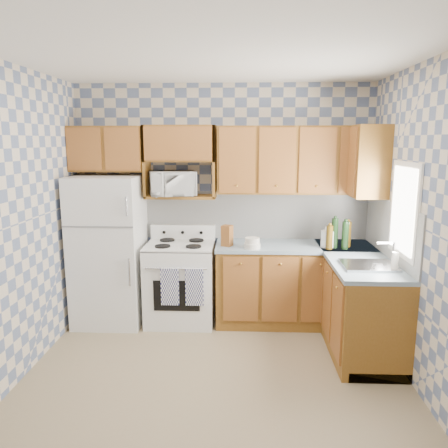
{
  "coord_description": "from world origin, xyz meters",
  "views": [
    {
      "loc": [
        0.23,
        -3.49,
        2.06
      ],
      "look_at": [
        0.05,
        0.75,
        1.25
      ],
      "focal_mm": 35.0,
      "sensor_mm": 36.0,
      "label": 1
    }
  ],
  "objects_px": {
    "stove_body": "(181,283)",
    "microwave": "(172,184)",
    "electric_kettle": "(327,239)",
    "refrigerator": "(109,250)"
  },
  "relations": [
    {
      "from": "stove_body",
      "to": "microwave",
      "type": "xyz_separation_m",
      "value": [
        -0.09,
        0.11,
        1.14
      ]
    },
    {
      "from": "refrigerator",
      "to": "electric_kettle",
      "type": "relative_size",
      "value": 9.23
    },
    {
      "from": "stove_body",
      "to": "electric_kettle",
      "type": "height_order",
      "value": "electric_kettle"
    },
    {
      "from": "electric_kettle",
      "to": "refrigerator",
      "type": "bearing_deg",
      "value": 178.34
    },
    {
      "from": "microwave",
      "to": "electric_kettle",
      "type": "height_order",
      "value": "microwave"
    },
    {
      "from": "stove_body",
      "to": "microwave",
      "type": "relative_size",
      "value": 1.81
    },
    {
      "from": "microwave",
      "to": "electric_kettle",
      "type": "relative_size",
      "value": 2.73
    },
    {
      "from": "refrigerator",
      "to": "electric_kettle",
      "type": "height_order",
      "value": "refrigerator"
    },
    {
      "from": "stove_body",
      "to": "microwave",
      "type": "bearing_deg",
      "value": 129.42
    },
    {
      "from": "refrigerator",
      "to": "microwave",
      "type": "distance_m",
      "value": 1.04
    }
  ]
}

